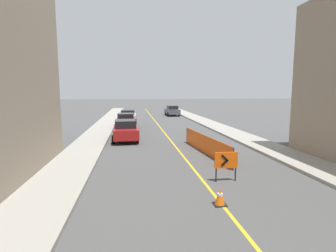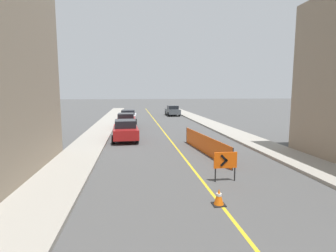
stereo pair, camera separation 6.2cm
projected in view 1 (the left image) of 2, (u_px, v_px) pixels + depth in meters
lane_stripe at (164, 132)px, 24.52m from camera, size 0.12×69.86×0.01m
sidewalk_left at (99, 132)px, 23.71m from camera, size 2.35×69.86×0.15m
sidewalk_right at (224, 130)px, 25.31m from camera, size 2.35×69.86×0.15m
traffic_cone_fourth at (220, 197)px, 8.60m from camera, size 0.42×0.42×0.55m
arrow_barricade_primary at (226, 161)px, 10.81m from camera, size 0.98×0.09×1.24m
safety_mesh_fence at (205, 144)px, 15.81m from camera, size 0.78×7.22×1.11m
parked_car_curb_near at (126, 130)px, 20.04m from camera, size 2.01×4.38×1.59m
parked_car_curb_mid at (126, 121)px, 26.22m from camera, size 1.94×4.32×1.59m
parked_car_curb_far at (128, 116)px, 31.19m from camera, size 1.97×4.37×1.59m
parked_car_opposite_side at (172, 111)px, 41.04m from camera, size 1.95×4.35×1.59m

